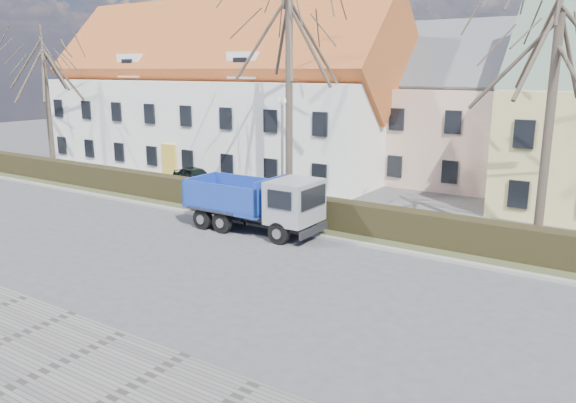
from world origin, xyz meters
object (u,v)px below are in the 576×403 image
Objects in this scene: streetlight at (282,156)px; cart_frame at (241,217)px; parked_car_a at (196,177)px; dump_truck at (249,202)px.

cart_frame is (-0.66, -2.47, -2.56)m from streetlight.
cart_frame is at bearing -109.40° from parked_car_a.
dump_truck is 3.53m from streetlight.
dump_truck is 1.13× the size of streetlight.
dump_truck is 10.20m from parked_car_a.
streetlight is (-0.35, 3.14, 1.59)m from dump_truck.
streetlight is at bearing -92.82° from parked_car_a.
parked_car_a is (-7.40, 5.06, 0.28)m from cart_frame.
streetlight is 8.02× the size of cart_frame.
dump_truck is 9.03× the size of cart_frame.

